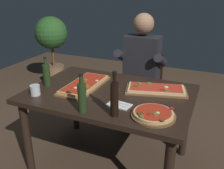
# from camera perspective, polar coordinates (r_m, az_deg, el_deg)

# --- Properties ---
(ground_plane) EXTENTS (6.40, 6.40, 0.00)m
(ground_plane) POSITION_cam_1_polar(r_m,az_deg,el_deg) (2.53, -0.48, -17.22)
(ground_plane) COLOR #4C3828
(dining_table) EXTENTS (1.40, 0.96, 0.74)m
(dining_table) POSITION_cam_1_polar(r_m,az_deg,el_deg) (2.18, -0.53, -3.99)
(dining_table) COLOR black
(dining_table) RESTS_ON ground_plane
(pizza_rectangular_front) EXTENTS (0.56, 0.37, 0.05)m
(pizza_rectangular_front) POSITION_cam_1_polar(r_m,az_deg,el_deg) (2.18, 10.08, -1.10)
(pizza_rectangular_front) COLOR brown
(pizza_rectangular_front) RESTS_ON dining_table
(pizza_rectangular_left) EXTENTS (0.27, 0.58, 0.05)m
(pizza_rectangular_left) POSITION_cam_1_polar(r_m,az_deg,el_deg) (2.26, -6.32, -0.02)
(pizza_rectangular_left) COLOR brown
(pizza_rectangular_left) RESTS_ON dining_table
(pizza_round_far) EXTENTS (0.31, 0.31, 0.05)m
(pizza_round_far) POSITION_cam_1_polar(r_m,az_deg,el_deg) (1.77, 9.50, -6.77)
(pizza_round_far) COLOR brown
(pizza_round_far) RESTS_ON dining_table
(wine_bottle_dark) EXTENTS (0.06, 0.06, 0.33)m
(wine_bottle_dark) POSITION_cam_1_polar(r_m,az_deg,el_deg) (1.71, 0.56, -3.14)
(wine_bottle_dark) COLOR black
(wine_bottle_dark) RESTS_ON dining_table
(oil_bottle_amber) EXTENTS (0.06, 0.06, 0.29)m
(oil_bottle_amber) POSITION_cam_1_polar(r_m,az_deg,el_deg) (1.78, -6.89, -2.80)
(oil_bottle_amber) COLOR #233819
(oil_bottle_amber) RESTS_ON dining_table
(vinegar_bottle_green) EXTENTS (0.06, 0.06, 0.27)m
(vinegar_bottle_green) POSITION_cam_1_polar(r_m,az_deg,el_deg) (2.32, -14.79, 2.21)
(vinegar_bottle_green) COLOR #233819
(vinegar_bottle_green) RESTS_ON dining_table
(tumbler_near_camera) EXTENTS (0.08, 0.08, 0.09)m
(tumbler_near_camera) POSITION_cam_1_polar(r_m,az_deg,el_deg) (2.17, -17.23, -1.24)
(tumbler_near_camera) COLOR silver
(tumbler_near_camera) RESTS_ON dining_table
(napkin_cutlery_set) EXTENTS (0.19, 0.13, 0.01)m
(napkin_cutlery_set) POSITION_cam_1_polar(r_m,az_deg,el_deg) (1.91, 1.66, -4.67)
(napkin_cutlery_set) COLOR white
(napkin_cutlery_set) RESTS_ON dining_table
(diner_chair) EXTENTS (0.44, 0.44, 0.87)m
(diner_chair) POSITION_cam_1_polar(r_m,az_deg,el_deg) (2.97, 7.05, -0.24)
(diner_chair) COLOR black
(diner_chair) RESTS_ON ground_plane
(seated_diner) EXTENTS (0.53, 0.41, 1.33)m
(seated_diner) POSITION_cam_1_polar(r_m,az_deg,el_deg) (2.77, 6.56, 3.80)
(seated_diner) COLOR #23232D
(seated_diner) RESTS_ON ground_plane
(potted_plant_corner) EXTENTS (0.52, 0.52, 1.15)m
(potted_plant_corner) POSITION_cam_1_polar(r_m,az_deg,el_deg) (4.18, -13.65, 9.37)
(potted_plant_corner) COLOR #846042
(potted_plant_corner) RESTS_ON ground_plane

